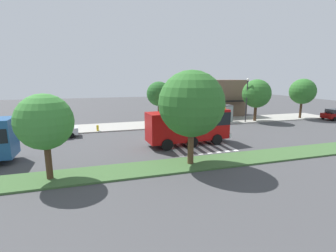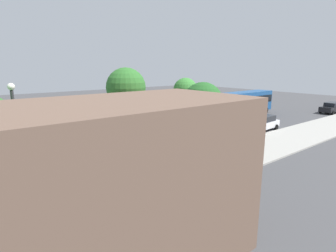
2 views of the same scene
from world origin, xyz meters
name	(u,v)px [view 1 (image 1 of 2)]	position (x,y,z in m)	size (l,w,h in m)	color
ground_plane	(170,140)	(0.00, 0.00, 0.00)	(120.00, 120.00, 0.00)	#424244
sidewalk	(151,125)	(0.00, 8.87, 0.07)	(60.00, 5.51, 0.14)	#9E9B93
median_strip	(199,163)	(0.00, -7.62, 0.07)	(60.00, 3.00, 0.14)	#3D6033
crosswalk	(188,139)	(2.11, 0.00, 0.01)	(5.85, 11.01, 0.01)	silver
fire_truck	(191,125)	(1.63, -2.03, 2.00)	(8.65, 3.20, 3.75)	#A50C0C
parked_car_mid	(57,130)	(-11.78, 4.92, 0.89)	(4.49, 2.25, 1.73)	silver
parked_car_east	(336,114)	(29.45, 4.92, 0.89)	(4.71, 2.32, 1.72)	#720505
bus_stop_shelter	(221,110)	(10.44, 7.72, 1.89)	(3.50, 1.40, 2.46)	#4C4C51
bench_near_shelter	(196,120)	(6.44, 7.70, 0.59)	(1.60, 0.50, 0.90)	#4C3823
bench_west_of_shelter	(167,122)	(1.98, 7.70, 0.59)	(1.60, 0.50, 0.90)	black
street_lamp	(247,97)	(13.95, 6.72, 3.91)	(0.36, 0.36, 6.41)	#2D2D30
storefront_building	(213,98)	(12.38, 14.21, 3.12)	(10.36, 5.98, 6.25)	brown
sidewalk_tree_far_west	(159,94)	(0.69, 7.12, 4.51)	(3.24, 3.24, 6.02)	#47301E
sidewalk_tree_west	(257,94)	(15.89, 7.12, 4.26)	(4.26, 4.26, 6.27)	#47301E
sidewalk_tree_center	(303,91)	(24.54, 7.12, 4.45)	(4.03, 4.03, 6.34)	#47301E
median_tree_far_west	(45,122)	(-10.66, -7.62, 3.92)	(3.57, 3.57, 5.59)	#47301E
median_tree_west	(191,104)	(-0.70, -7.62, 4.76)	(4.95, 4.95, 7.11)	#513823
fire_hydrant	(98,128)	(-7.35, 6.62, 0.49)	(0.28, 0.28, 0.70)	gold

